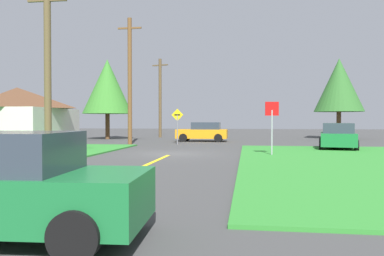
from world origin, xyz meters
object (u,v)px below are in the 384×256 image
Objects in this scene: direction_sign at (177,122)px; pine_tree_center at (107,87)px; barn at (17,116)px; stop_sign at (272,118)px; utility_pole_mid at (130,80)px; utility_pole_far at (160,97)px; car_approaching_junction at (203,132)px; utility_pole_near at (48,71)px; oak_tree_left at (339,85)px; car_on_crossroad at (338,136)px.

direction_sign is 11.23m from pine_tree_center.
direction_sign is at bearing 10.62° from barn.
direction_sign is 0.35× the size of pine_tree_center.
stop_sign is 13.16m from utility_pole_mid.
utility_pole_mid is 11.72m from utility_pole_far.
barn is (-3.40, -9.24, -2.89)m from pine_tree_center.
car_approaching_junction is 17.51m from utility_pole_near.
oak_tree_left reaches higher than utility_pole_near.
barn is (-11.45, -2.15, 0.45)m from direction_sign.
utility_pole_mid is (-14.14, 3.13, 3.99)m from car_on_crossroad.
stop_sign is 6.73m from car_on_crossroad.
utility_pole_near is 29.01m from oak_tree_left.
direction_sign is at bearing 6.19° from utility_pole_mid.
utility_pole_far reaches higher than oak_tree_left.
utility_pole_far is 1.11× the size of barn.
pine_tree_center is at bearing 70.78° from car_on_crossroad.
stop_sign reaches higher than direction_sign.
car_on_crossroad is 0.55× the size of utility_pole_far.
utility_pole_far is 3.10× the size of direction_sign.
oak_tree_left is (13.94, 10.96, 3.55)m from direction_sign.
stop_sign is at bearing -62.83° from utility_pole_far.
utility_pole_far is at bearing 108.92° from direction_sign.
utility_pole_mid reaches higher than pine_tree_center.
car_on_crossroad is 0.57× the size of oak_tree_left.
car_on_crossroad is 0.59× the size of pine_tree_center.
pine_tree_center is (-4.53, 7.47, 0.19)m from utility_pole_mid.
stop_sign is 21.51m from pine_tree_center.
pine_tree_center is 1.03× the size of barn.
utility_pole_near is at bearing -77.07° from pine_tree_center.
utility_pole_mid is (-9.86, 8.22, 2.91)m from stop_sign.
utility_pole_far is (-0.37, 11.70, -0.59)m from utility_pole_mid.
utility_pole_near reaches higher than direction_sign.
stop_sign is at bearing -111.22° from oak_tree_left.
barn is (-7.93, -1.77, -2.70)m from utility_pole_mid.
direction_sign is at bearing 82.09° from car_on_crossroad.
utility_pole_far is at bearing -52.19° from car_approaching_junction.
utility_pole_mid is (-4.93, -4.76, 3.99)m from car_approaching_junction.
utility_pole_far is 1.08× the size of pine_tree_center.
utility_pole_near is (-5.06, -16.46, 3.16)m from car_approaching_junction.
pine_tree_center is at bearing -60.27° from stop_sign.
direction_sign is (-10.62, 3.51, 0.84)m from car_on_crossroad.
car_on_crossroad is at bearing -102.91° from oak_tree_left.
pine_tree_center is (-18.67, 10.60, 4.18)m from car_on_crossroad.
direction_sign is 11.66m from barn.
oak_tree_left is at bearing 33.02° from utility_pole_mid.
oak_tree_left is 28.74m from barn.
car_approaching_junction is 0.53× the size of utility_pole_far.
utility_pole_mid is 3.54× the size of direction_sign.
utility_pole_mid is 1.24× the size of pine_tree_center.
direction_sign is 18.08m from oak_tree_left.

